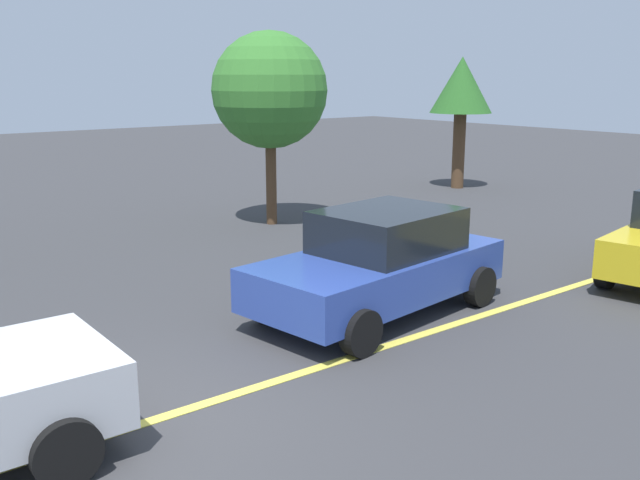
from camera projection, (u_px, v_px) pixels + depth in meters
The scene contains 5 objects.
ground_plane at pixel (112, 434), 7.17m from camera, with size 80.00×80.00×0.00m, color #38383A.
lane_marking_centre at pixel (338, 361), 8.96m from camera, with size 28.00×0.16×0.01m, color #E0D14C.
car_blue_mid_road at pixel (380, 262), 10.64m from camera, with size 4.41×2.50×1.60m.
tree_left_verge at pixel (270, 91), 16.54m from camera, with size 2.75×2.75×4.60m.
tree_right_verge at pixel (461, 88), 22.03m from camera, with size 1.95×1.95×4.14m.
Camera 1 is at (-2.33, -6.45, 3.59)m, focal length 39.34 mm.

